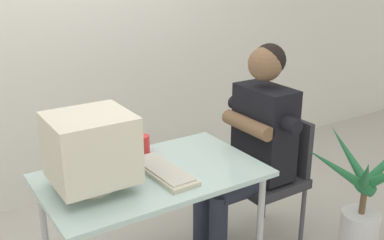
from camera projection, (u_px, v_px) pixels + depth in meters
name	position (u px, v px, depth m)	size (l,w,h in m)	color
wall_back	(97.00, 1.00, 3.42)	(8.00, 0.10, 3.00)	silver
desk	(153.00, 183.00, 2.43)	(1.17, 0.70, 0.72)	#B7B7BC
crt_monitor	(92.00, 148.00, 2.17)	(0.40, 0.36, 0.39)	beige
keyboard	(163.00, 171.00, 2.40)	(0.18, 0.47, 0.03)	beige
office_chair	(271.00, 171.00, 2.98)	(0.44, 0.44, 0.84)	#4C4C51
person_seated	(252.00, 142.00, 2.80)	(0.70, 0.59, 1.33)	black
potted_plant	(363.00, 196.00, 2.93)	(0.77, 0.78, 0.78)	silver
desk_mug	(142.00, 144.00, 2.65)	(0.08, 0.09, 0.11)	red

